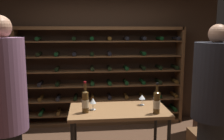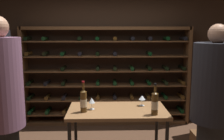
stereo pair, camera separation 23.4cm
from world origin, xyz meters
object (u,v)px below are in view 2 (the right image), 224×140
object	(u,v)px
person_guest_khaki	(3,104)
wine_glass_stemmed_left	(142,98)
wine_bottle_black_capsule	(155,103)
wine_bottle_green_slim	(83,101)
tasting_table	(117,116)
display_cabinet	(218,92)
wine_rack	(106,77)
wine_glass_stemmed_center	(92,101)
person_guest_plum_blouse	(213,101)

from	to	relation	value
person_guest_khaki	wine_glass_stemmed_left	xyz separation A→B (m)	(1.54, 0.69, -0.15)
wine_glass_stemmed_left	wine_bottle_black_capsule	bearing A→B (deg)	-74.33
wine_bottle_green_slim	tasting_table	bearing A→B (deg)	12.59
display_cabinet	wine_glass_stemmed_left	bearing A→B (deg)	-148.02
tasting_table	wine_rack	bearing A→B (deg)	94.45
wine_glass_stemmed_center	display_cabinet	bearing A→B (deg)	26.24
tasting_table	wine_bottle_black_capsule	size ratio (longest dim) A/B	3.29
display_cabinet	wine_bottle_black_capsule	bearing A→B (deg)	-137.16
person_guest_khaki	wine_glass_stemmed_left	bearing A→B (deg)	-116.70
wine_glass_stemmed_left	tasting_table	bearing A→B (deg)	-157.71
wine_rack	person_guest_plum_blouse	size ratio (longest dim) A/B	1.70
tasting_table	wine_glass_stemmed_center	xyz separation A→B (m)	(-0.33, 0.00, 0.20)
wine_bottle_black_capsule	wine_rack	bearing A→B (deg)	106.35
display_cabinet	wine_bottle_black_capsule	distance (m)	1.86
display_cabinet	wine_glass_stemmed_center	world-z (taller)	display_cabinet
tasting_table	person_guest_plum_blouse	world-z (taller)	person_guest_plum_blouse
tasting_table	wine_glass_stemmed_left	distance (m)	0.41
person_guest_khaki	wine_bottle_black_capsule	xyz separation A→B (m)	(1.64, 0.34, -0.11)
person_guest_khaki	wine_glass_stemmed_center	xyz separation A→B (m)	(0.88, 0.56, -0.14)
display_cabinet	wine_glass_stemmed_left	xyz separation A→B (m)	(-1.46, -0.91, 0.16)
wine_rack	tasting_table	bearing A→B (deg)	-85.55
wine_glass_stemmed_center	person_guest_plum_blouse	bearing A→B (deg)	-14.88
wine_bottle_black_capsule	wine_glass_stemmed_left	distance (m)	0.37
person_guest_khaki	wine_bottle_black_capsule	size ratio (longest dim) A/B	5.22
wine_bottle_black_capsule	wine_glass_stemmed_center	xyz separation A→B (m)	(-0.76, 0.22, -0.03)
wine_bottle_green_slim	wine_glass_stemmed_left	size ratio (longest dim) A/B	2.74
wine_bottle_green_slim	wine_bottle_black_capsule	bearing A→B (deg)	-7.91
tasting_table	person_guest_khaki	bearing A→B (deg)	-155.16
tasting_table	person_guest_plum_blouse	size ratio (longest dim) A/B	0.65
wine_bottle_green_slim	wine_glass_stemmed_center	world-z (taller)	wine_bottle_green_slim
wine_rack	wine_glass_stemmed_left	size ratio (longest dim) A/B	22.89
person_guest_plum_blouse	wine_glass_stemmed_center	bearing A→B (deg)	61.58
wine_rack	person_guest_khaki	size ratio (longest dim) A/B	1.64
tasting_table	wine_glass_stemmed_left	xyz separation A→B (m)	(0.34, 0.14, 0.19)
person_guest_plum_blouse	display_cabinet	bearing A→B (deg)	-40.72
wine_rack	person_guest_khaki	xyz separation A→B (m)	(-1.07, -2.28, 0.15)
wine_rack	wine_bottle_green_slim	distance (m)	1.84
wine_rack	wine_glass_stemmed_center	size ratio (longest dim) A/B	21.14
tasting_table	wine_glass_stemmed_left	world-z (taller)	wine_glass_stemmed_left
wine_rack	wine_glass_stemmed_left	bearing A→B (deg)	-73.50
display_cabinet	wine_glass_stemmed_left	size ratio (longest dim) A/B	11.13
wine_bottle_green_slim	wine_glass_stemmed_center	xyz separation A→B (m)	(0.10, 0.10, -0.03)
wine_bottle_green_slim	wine_glass_stemmed_center	size ratio (longest dim) A/B	2.53
wine_bottle_black_capsule	wine_glass_stemmed_left	xyz separation A→B (m)	(-0.10, 0.35, -0.04)
wine_rack	wine_bottle_black_capsule	xyz separation A→B (m)	(0.57, -1.93, 0.04)
wine_rack	display_cabinet	world-z (taller)	wine_rack
person_guest_khaki	wine_bottle_green_slim	bearing A→B (deg)	-110.36
wine_bottle_black_capsule	wine_glass_stemmed_left	world-z (taller)	wine_bottle_black_capsule
person_guest_plum_blouse	display_cabinet	size ratio (longest dim) A/B	1.21
wine_rack	tasting_table	xyz separation A→B (m)	(0.13, -1.72, -0.19)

